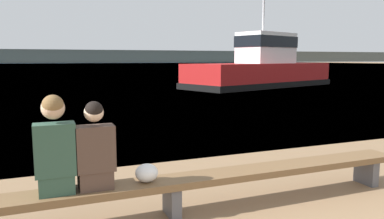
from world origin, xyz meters
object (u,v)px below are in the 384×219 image
Objects in this scene: person_left at (55,149)px; person_right at (95,151)px; tugboat_red at (262,70)px; shopping_bag at (147,173)px; bench_main at (172,185)px.

person_right is (0.39, 0.00, -0.06)m from person_left.
tugboat_red is at bearing 52.99° from person_right.
tugboat_red is (13.33, 17.17, 0.19)m from person_left.
tugboat_red is at bearing 54.19° from shopping_bag.
shopping_bag is at bearing 125.35° from tugboat_red.
bench_main is 7.00× the size of person_right.
tugboat_red reaches higher than bench_main.
person_left is at bearing -179.77° from shopping_bag.
shopping_bag is at bearing 0.23° from person_left.
person_right is at bearing 0.52° from person_left.
person_left is at bearing 123.33° from tugboat_red.
tugboat_red reaches higher than person_left.
tugboat_red reaches higher than person_right.
tugboat_red is (12.09, 17.17, 0.73)m from bench_main.
bench_main is 1.35m from person_left.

